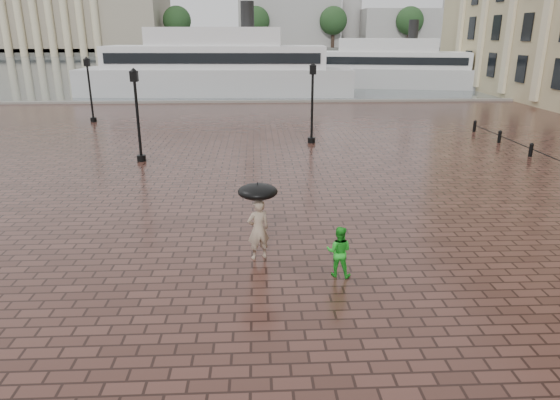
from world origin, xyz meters
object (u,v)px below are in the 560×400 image
object	(u,v)px
child_pedestrian	(339,251)
ferry_near	(216,67)
street_lamps	(175,100)
adult_pedestrian	(258,229)
ferry_far	(386,67)

from	to	relation	value
child_pedestrian	ferry_near	xyz separation A→B (m)	(-6.16, 41.37, 2.04)
street_lamps	ferry_near	distance (m)	23.21
adult_pedestrian	child_pedestrian	distance (m)	2.41
child_pedestrian	ferry_far	bearing A→B (deg)	-88.82
child_pedestrian	ferry_far	world-z (taller)	ferry_far
adult_pedestrian	ferry_near	xyz separation A→B (m)	(-4.06, 40.21, 1.85)
ferry_near	adult_pedestrian	bearing A→B (deg)	-80.91
street_lamps	ferry_far	xyz separation A→B (m)	(20.11, 29.68, -0.06)
child_pedestrian	ferry_near	distance (m)	41.87
street_lamps	child_pedestrian	world-z (taller)	street_lamps
child_pedestrian	ferry_far	xyz separation A→B (m)	(13.21, 47.86, 1.57)
ferry_far	ferry_near	bearing A→B (deg)	-148.95
adult_pedestrian	child_pedestrian	size ratio (longest dim) A/B	1.28
ferry_far	adult_pedestrian	bearing A→B (deg)	-95.62
street_lamps	adult_pedestrian	world-z (taller)	street_lamps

